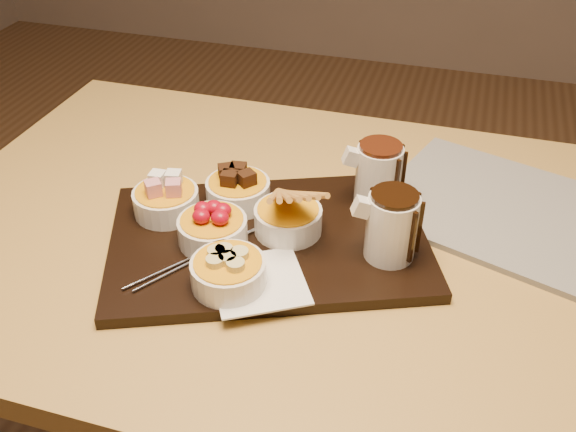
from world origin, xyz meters
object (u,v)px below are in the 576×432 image
(dining_table, at_px, (304,279))
(pitcher_milk_chocolate, at_px, (378,176))
(newspaper, at_px, (502,209))
(serving_board, at_px, (269,241))
(bowl_strawberries, at_px, (213,231))
(pitcher_dark_chocolate, at_px, (391,227))

(dining_table, relative_size, pitcher_milk_chocolate, 12.40)
(pitcher_milk_chocolate, bearing_deg, newspaper, -6.25)
(dining_table, height_order, serving_board, serving_board)
(bowl_strawberries, relative_size, newspaper, 0.27)
(serving_board, distance_m, pitcher_milk_chocolate, 0.20)
(pitcher_dark_chocolate, relative_size, newspaper, 0.27)
(bowl_strawberries, relative_size, pitcher_milk_chocolate, 1.03)
(serving_board, relative_size, pitcher_milk_chocolate, 4.75)
(pitcher_milk_chocolate, bearing_deg, dining_table, -161.06)
(newspaper, bearing_deg, bowl_strawberries, -132.55)
(pitcher_milk_chocolate, xyz_separation_m, newspaper, (0.19, 0.06, -0.06))
(bowl_strawberries, distance_m, pitcher_dark_chocolate, 0.25)
(pitcher_dark_chocolate, distance_m, newspaper, 0.24)
(pitcher_dark_chocolate, xyz_separation_m, newspaper, (0.15, 0.18, -0.06))
(serving_board, xyz_separation_m, newspaper, (0.33, 0.19, -0.00))
(newspaper, bearing_deg, pitcher_milk_chocolate, -145.44)
(bowl_strawberries, bearing_deg, pitcher_milk_chocolate, 38.80)
(pitcher_milk_chocolate, bearing_deg, serving_board, -158.20)
(dining_table, distance_m, bowl_strawberries, 0.20)
(pitcher_milk_chocolate, height_order, newspaper, pitcher_milk_chocolate)
(serving_board, bearing_deg, dining_table, 27.29)
(serving_board, height_order, bowl_strawberries, bowl_strawberries)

